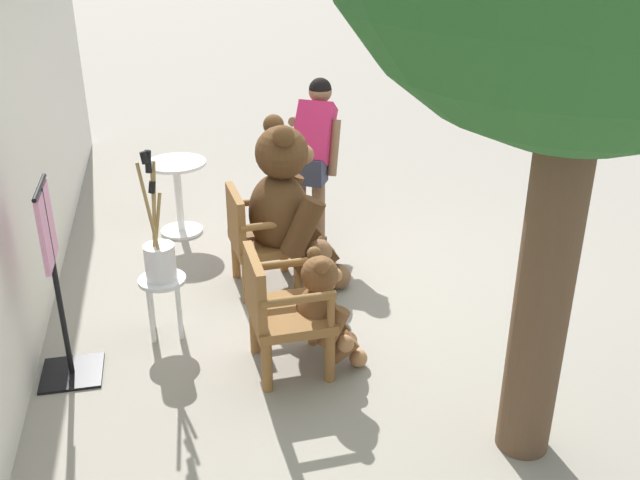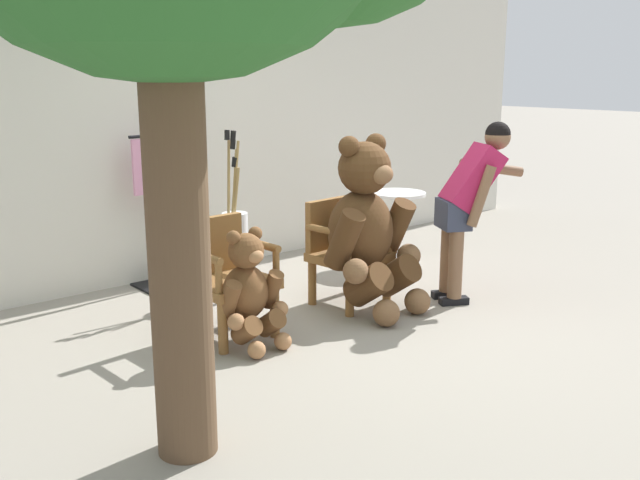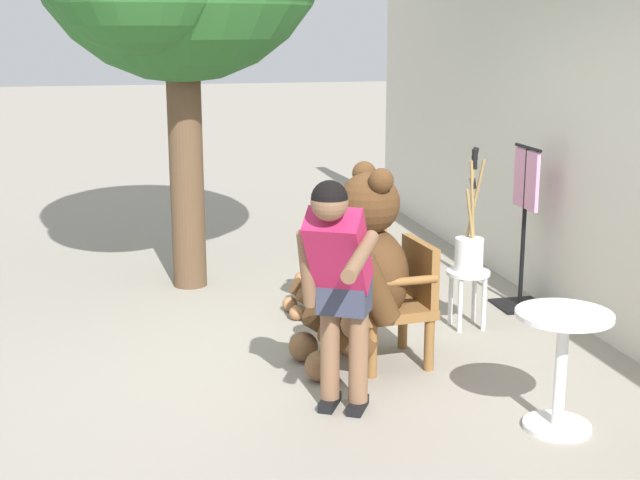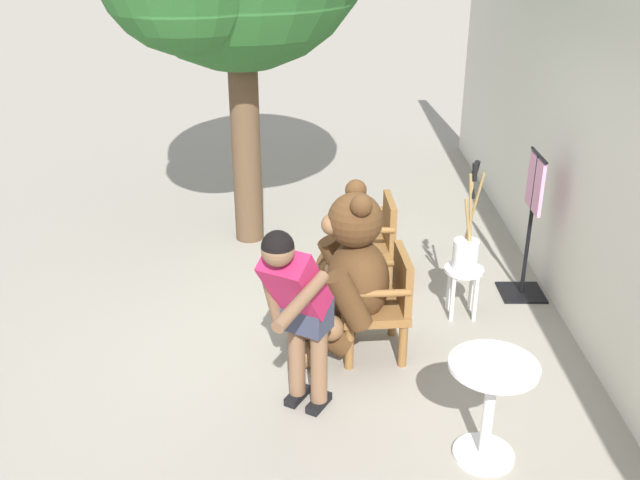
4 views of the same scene
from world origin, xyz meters
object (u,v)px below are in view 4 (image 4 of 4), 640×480
(teddy_bear_large, at_px, (348,275))
(clothing_display_stand, at_px, (530,223))
(person_visitor, at_px, (297,303))
(round_side_table, at_px, (490,400))
(wooden_chair_right, at_px, (381,300))
(teddy_bear_small, at_px, (340,244))
(wooden_chair_left, at_px, (371,239))
(white_stool, at_px, (463,279))
(brush_bucket, at_px, (466,248))

(teddy_bear_large, bearing_deg, clothing_display_stand, 120.08)
(person_visitor, height_order, round_side_table, person_visitor)
(wooden_chair_right, xyz_separation_m, round_side_table, (1.26, 0.59, -0.01))
(teddy_bear_small, height_order, round_side_table, teddy_bear_small)
(teddy_bear_small, bearing_deg, wooden_chair_right, 13.85)
(wooden_chair_left, xyz_separation_m, white_stool, (0.61, 0.77, -0.11))
(wooden_chair_left, relative_size, brush_bucket, 0.89)
(teddy_bear_small, distance_m, clothing_display_stand, 1.74)
(wooden_chair_right, bearing_deg, teddy_bear_large, -87.53)
(brush_bucket, bearing_deg, wooden_chair_left, -128.24)
(teddy_bear_large, xyz_separation_m, teddy_bear_small, (-1.18, -0.03, -0.28))
(person_visitor, distance_m, white_stool, 2.03)
(teddy_bear_large, distance_m, person_visitor, 0.91)
(teddy_bear_small, relative_size, clothing_display_stand, 0.62)
(wooden_chair_left, xyz_separation_m, clothing_display_stand, (0.21, 1.41, 0.26))
(wooden_chair_left, xyz_separation_m, brush_bucket, (0.61, 0.77, 0.19))
(wooden_chair_right, relative_size, round_side_table, 1.19)
(wooden_chair_left, height_order, round_side_table, wooden_chair_left)
(teddy_bear_large, bearing_deg, person_visitor, -24.92)
(teddy_bear_large, height_order, person_visitor, person_visitor)
(wooden_chair_right, bearing_deg, teddy_bear_small, -166.15)
(person_visitor, bearing_deg, wooden_chair_right, 142.21)
(brush_bucket, relative_size, clothing_display_stand, 0.71)
(person_visitor, distance_m, brush_bucket, 1.97)
(wooden_chair_left, distance_m, white_stool, 0.98)
(wooden_chair_right, xyz_separation_m, teddy_bear_small, (-1.16, -0.29, -0.05))
(wooden_chair_right, relative_size, teddy_bear_small, 1.02)
(clothing_display_stand, bearing_deg, brush_bucket, -58.66)
(wooden_chair_left, distance_m, clothing_display_stand, 1.45)
(wooden_chair_left, relative_size, wooden_chair_right, 1.00)
(wooden_chair_left, relative_size, person_visitor, 0.58)
(person_visitor, relative_size, round_side_table, 2.08)
(person_visitor, bearing_deg, wooden_chair_left, 162.38)
(wooden_chair_right, height_order, clothing_display_stand, clothing_display_stand)
(white_stool, bearing_deg, wooden_chair_left, -128.32)
(round_side_table, relative_size, clothing_display_stand, 0.53)
(round_side_table, bearing_deg, clothing_display_stand, 159.68)
(white_stool, bearing_deg, wooden_chair_right, -53.65)
(white_stool, distance_m, round_side_table, 1.83)
(teddy_bear_large, relative_size, round_side_table, 1.96)
(teddy_bear_small, xyz_separation_m, person_visitor, (1.97, -0.34, 0.48))
(wooden_chair_right, xyz_separation_m, teddy_bear_large, (0.01, -0.26, 0.23))
(wooden_chair_left, distance_m, teddy_bear_large, 1.23)
(teddy_bear_small, bearing_deg, person_visitor, -9.82)
(person_visitor, relative_size, clothing_display_stand, 1.10)
(wooden_chair_right, xyz_separation_m, person_visitor, (0.81, -0.63, 0.44))
(teddy_bear_small, bearing_deg, teddy_bear_large, 1.45)
(white_stool, relative_size, clothing_display_stand, 0.34)
(teddy_bear_small, bearing_deg, white_stool, 60.30)
(teddy_bear_small, distance_m, round_side_table, 2.58)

